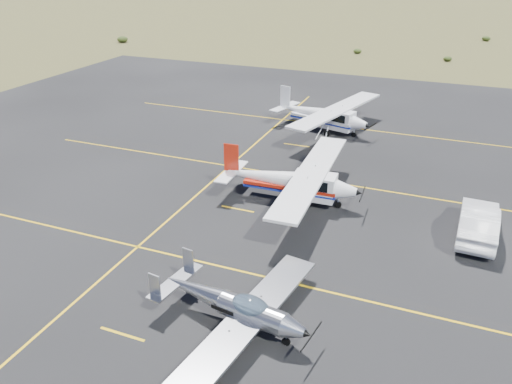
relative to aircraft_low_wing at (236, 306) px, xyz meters
The scene contains 6 objects.
ground 1.86m from the aircraft_low_wing, 121.30° to the left, with size 1600.00×1600.00×0.00m, color #383D1C.
apron 8.47m from the aircraft_low_wing, 95.73° to the left, with size 72.00×72.00×0.02m, color black.
aircraft_low_wing is the anchor object (origin of this frame).
aircraft_cessna 11.13m from the aircraft_low_wing, 97.34° to the left, with size 7.17×11.98×3.04m.
aircraft_plain 24.18m from the aircraft_low_wing, 97.05° to the left, with size 8.00×12.01×3.05m.
sedan 13.80m from the aircraft_low_wing, 50.92° to the left, with size 1.80×5.17×1.70m, color white.
Camera 1 is at (7.25, -15.30, 13.31)m, focal length 35.00 mm.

